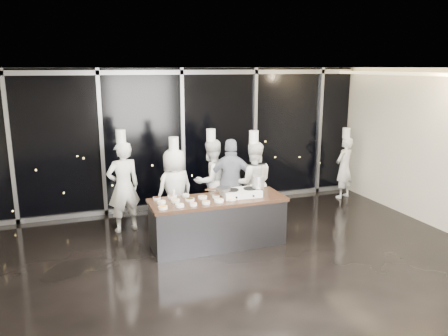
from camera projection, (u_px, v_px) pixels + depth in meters
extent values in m
plane|color=black|center=(235.00, 265.00, 7.25)|extent=(9.00, 9.00, 0.00)
cube|color=beige|center=(182.00, 138.00, 10.10)|extent=(9.00, 0.02, 3.20)
cube|color=beige|center=(385.00, 264.00, 3.68)|extent=(9.00, 0.02, 3.20)
cube|color=white|center=(237.00, 68.00, 6.53)|extent=(9.00, 7.00, 0.02)
cube|color=black|center=(182.00, 139.00, 10.05)|extent=(8.90, 0.04, 3.18)
cube|color=gray|center=(181.00, 72.00, 9.66)|extent=(8.90, 0.08, 0.10)
cube|color=gray|center=(184.00, 204.00, 10.35)|extent=(8.90, 0.08, 0.10)
cube|color=gray|center=(10.00, 149.00, 8.83)|extent=(0.08, 0.08, 3.20)
cube|color=gray|center=(102.00, 144.00, 9.42)|extent=(0.08, 0.08, 3.20)
cube|color=gray|center=(183.00, 139.00, 10.00)|extent=(0.08, 0.08, 3.20)
cube|color=gray|center=(255.00, 135.00, 10.59)|extent=(0.08, 0.08, 3.20)
cube|color=gray|center=(319.00, 131.00, 11.17)|extent=(0.08, 0.08, 3.20)
cube|color=#343439|center=(218.00, 224.00, 7.98)|extent=(2.40, 0.80, 0.84)
cube|color=#40271B|center=(218.00, 200.00, 7.88)|extent=(2.46, 0.86, 0.06)
cube|color=white|center=(241.00, 193.00, 8.01)|extent=(0.72, 0.46, 0.12)
cylinder|color=black|center=(232.00, 190.00, 7.95)|extent=(0.25, 0.25, 0.02)
cylinder|color=black|center=(250.00, 188.00, 8.05)|extent=(0.25, 0.25, 0.02)
cylinder|color=black|center=(237.00, 197.00, 7.76)|extent=(0.04, 0.02, 0.04)
cylinder|color=black|center=(253.00, 196.00, 7.85)|extent=(0.04, 0.02, 0.04)
cylinder|color=gray|center=(223.00, 189.00, 7.91)|extent=(0.29, 0.29, 0.05)
cube|color=#4C2B14|center=(210.00, 189.00, 7.84)|extent=(0.21, 0.04, 0.02)
cylinder|color=silver|center=(258.00, 181.00, 8.05)|extent=(0.24, 0.24, 0.23)
cylinder|color=white|center=(163.00, 207.00, 7.30)|extent=(0.16, 0.16, 0.04)
cylinder|color=#FFA12A|center=(163.00, 207.00, 7.29)|extent=(0.13, 0.13, 0.01)
cylinder|color=white|center=(161.00, 202.00, 7.58)|extent=(0.15, 0.15, 0.04)
cylinder|color=beige|center=(161.00, 201.00, 7.58)|extent=(0.12, 0.12, 0.01)
cylinder|color=white|center=(157.00, 199.00, 7.80)|extent=(0.13, 0.13, 0.04)
cylinder|color=black|center=(157.00, 198.00, 7.79)|extent=(0.11, 0.11, 0.01)
cylinder|color=white|center=(180.00, 205.00, 7.41)|extent=(0.15, 0.15, 0.04)
cylinder|color=silver|center=(180.00, 205.00, 7.40)|extent=(0.12, 0.12, 0.01)
cylinder|color=white|center=(175.00, 201.00, 7.67)|extent=(0.15, 0.15, 0.04)
cylinder|color=tan|center=(175.00, 200.00, 7.67)|extent=(0.13, 0.13, 0.01)
cylinder|color=white|center=(172.00, 197.00, 7.89)|extent=(0.17, 0.17, 0.04)
cylinder|color=#A46752|center=(172.00, 196.00, 7.89)|extent=(0.14, 0.14, 0.01)
cylinder|color=white|center=(193.00, 204.00, 7.47)|extent=(0.12, 0.12, 0.04)
cylinder|color=#D27D56|center=(193.00, 203.00, 7.47)|extent=(0.10, 0.10, 0.01)
cylinder|color=white|center=(190.00, 200.00, 7.73)|extent=(0.16, 0.16, 0.04)
cylinder|color=black|center=(190.00, 199.00, 7.73)|extent=(0.13, 0.13, 0.01)
cylinder|color=white|center=(186.00, 195.00, 7.99)|extent=(0.13, 0.13, 0.04)
cylinder|color=silver|center=(186.00, 194.00, 7.99)|extent=(0.11, 0.11, 0.01)
cylinder|color=white|center=(206.00, 202.00, 7.57)|extent=(0.14, 0.14, 0.04)
cylinder|color=tan|center=(206.00, 202.00, 7.57)|extent=(0.12, 0.12, 0.01)
cylinder|color=white|center=(203.00, 197.00, 7.87)|extent=(0.16, 0.16, 0.04)
cylinder|color=tan|center=(203.00, 196.00, 7.87)|extent=(0.13, 0.13, 0.01)
cylinder|color=white|center=(219.00, 201.00, 7.68)|extent=(0.17, 0.17, 0.04)
cylinder|color=beige|center=(219.00, 200.00, 7.67)|extent=(0.14, 0.14, 0.01)
cylinder|color=white|center=(216.00, 196.00, 7.92)|extent=(0.13, 0.13, 0.04)
cylinder|color=brown|center=(216.00, 196.00, 7.92)|extent=(0.11, 0.11, 0.01)
cylinder|color=white|center=(232.00, 199.00, 7.78)|extent=(0.15, 0.15, 0.04)
cylinder|color=gold|center=(232.00, 198.00, 7.78)|extent=(0.13, 0.13, 0.01)
cylinder|color=silver|center=(174.00, 194.00, 7.85)|extent=(0.06, 0.06, 0.15)
cone|color=silver|center=(174.00, 189.00, 7.83)|extent=(0.05, 0.05, 0.05)
imported|color=white|center=(123.00, 187.00, 8.60)|extent=(0.75, 0.58, 1.82)
cylinder|color=white|center=(121.00, 136.00, 8.37)|extent=(0.23, 0.23, 0.26)
imported|color=white|center=(175.00, 190.00, 8.67)|extent=(0.95, 0.78, 1.66)
cylinder|color=white|center=(174.00, 144.00, 8.46)|extent=(0.24, 0.24, 0.26)
imported|color=white|center=(211.00, 181.00, 9.22)|extent=(1.03, 0.93, 1.74)
cylinder|color=white|center=(211.00, 135.00, 9.00)|extent=(0.25, 0.25, 0.26)
imported|color=#15203C|center=(232.00, 182.00, 8.99)|extent=(1.14, 0.80, 1.80)
imported|color=white|center=(253.00, 183.00, 9.04)|extent=(0.98, 0.85, 1.73)
cylinder|color=white|center=(254.00, 137.00, 8.82)|extent=(0.23, 0.23, 0.26)
imported|color=white|center=(344.00, 168.00, 10.86)|extent=(0.66, 0.56, 1.54)
cylinder|color=white|center=(346.00, 133.00, 10.66)|extent=(0.25, 0.25, 0.26)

